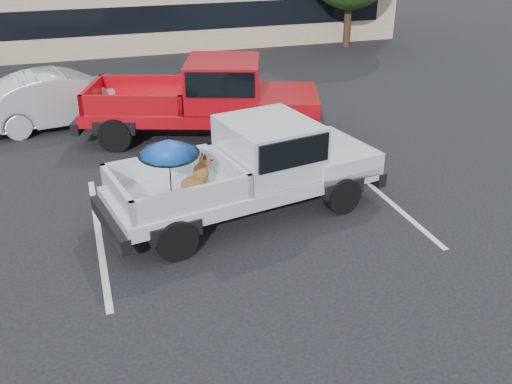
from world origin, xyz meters
TOP-DOWN VIEW (x-y plane):
  - ground at (0.00, 0.00)m, footprint 90.00×90.00m
  - stripe_left at (-3.00, 2.00)m, footprint 0.12×5.00m
  - stripe_right at (3.00, 2.00)m, footprint 0.12×5.00m
  - silver_pickup at (0.22, 2.05)m, footprint 5.96×3.02m
  - red_pickup at (0.48, 6.45)m, footprint 6.81×4.17m
  - silver_sedan at (-3.39, 8.84)m, footprint 4.91×2.50m

SIDE VIEW (x-z plane):
  - ground at x=0.00m, z-range 0.00..0.00m
  - stripe_left at x=-3.00m, z-range 0.00..0.01m
  - stripe_right at x=3.00m, z-range 0.00..0.01m
  - silver_sedan at x=-3.39m, z-range 0.00..1.55m
  - silver_pickup at x=0.22m, z-range 0.02..2.08m
  - red_pickup at x=0.48m, z-range 0.10..2.22m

